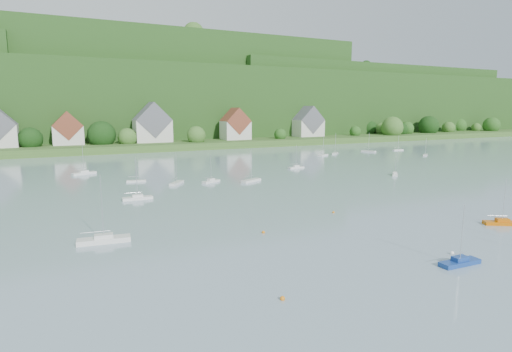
{
  "coord_description": "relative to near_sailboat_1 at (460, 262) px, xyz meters",
  "views": [
    {
      "loc": [
        -35.0,
        -1.3,
        17.81
      ],
      "look_at": [
        2.18,
        75.0,
        4.0
      ],
      "focal_mm": 28.93,
      "sensor_mm": 36.0,
      "label": 1
    }
  ],
  "objects": [
    {
      "name": "near_sailboat_6",
      "position": [
        -36.09,
        26.57,
        0.06
      ],
      "size": [
        7.05,
        2.71,
        9.27
      ],
      "rotation": [
        0.0,
        0.0,
        -0.12
      ],
      "color": "silver",
      "rests_on": "ground"
    },
    {
      "name": "mooring_buoy_3",
      "position": [
        -14.8,
        20.98,
        -0.41
      ],
      "size": [
        0.46,
        0.46,
        0.46
      ],
      "primitive_type": "sphere",
      "color": "orange",
      "rests_on": "ground"
    },
    {
      "name": "near_sailboat_1",
      "position": [
        0.0,
        0.0,
        0.0
      ],
      "size": [
        5.34,
        1.69,
        7.14
      ],
      "rotation": [
        0.0,
        0.0,
        -0.04
      ],
      "color": "navy",
      "rests_on": "ground"
    },
    {
      "name": "far_shore_strip",
      "position": [
        -6.06,
        170.84,
        1.09
      ],
      "size": [
        600.0,
        60.0,
        3.0
      ],
      "primitive_type": "cube",
      "color": "#315620",
      "rests_on": "ground"
    },
    {
      "name": "mooring_buoy_1",
      "position": [
        2.26,
        2.85,
        -0.41
      ],
      "size": [
        0.51,
        0.51,
        0.51
      ],
      "primitive_type": "sphere",
      "color": "white",
      "rests_on": "ground"
    },
    {
      "name": "mooring_buoy_5",
      "position": [
        -22.81,
        1.28,
        -0.41
      ],
      "size": [
        0.49,
        0.49,
        0.49
      ],
      "primitive_type": "sphere",
      "color": "orange",
      "rests_on": "ground"
    },
    {
      "name": "far_sailboat_cluster",
      "position": [
        -0.69,
        85.1,
        -0.04
      ],
      "size": [
        196.22,
        71.38,
        8.71
      ],
      "color": "silver",
      "rests_on": "ground"
    },
    {
      "name": "forested_ridge",
      "position": [
        -5.66,
        239.41,
        22.48
      ],
      "size": [
        620.0,
        181.22,
        69.89
      ],
      "color": "#1B3D13",
      "rests_on": "ground"
    },
    {
      "name": "village_building_3",
      "position": [
        38.94,
        156.84,
        9.02
      ],
      "size": [
        13.0,
        10.4,
        15.5
      ],
      "color": "beige",
      "rests_on": "far_shore_strip"
    },
    {
      "name": "village_building_4",
      "position": [
        83.94,
        160.84,
        9.18
      ],
      "size": [
        15.0,
        10.4,
        16.5
      ],
      "color": "beige",
      "rests_on": "far_shore_strip"
    },
    {
      "name": "village_building_2",
      "position": [
        -1.06,
        158.84,
        9.86
      ],
      "size": [
        16.0,
        11.44,
        18.0
      ],
      "color": "beige",
      "rests_on": "far_shore_strip"
    },
    {
      "name": "mooring_buoy_2",
      "position": [
        1.53,
        26.2,
        -0.41
      ],
      "size": [
        0.4,
        0.4,
        0.4
      ],
      "primitive_type": "sphere",
      "color": "orange",
      "rests_on": "ground"
    },
    {
      "name": "near_sailboat_5",
      "position": [
        20.62,
        8.57,
        0.0
      ],
      "size": [
        5.39,
        4.07,
        7.27
      ],
      "rotation": [
        0.0,
        0.0,
        -0.54
      ],
      "color": "#C65B05",
      "rests_on": "ground"
    },
    {
      "name": "village_building_1",
      "position": [
        -36.06,
        159.84,
        8.34
      ],
      "size": [
        12.0,
        9.36,
        14.0
      ],
      "color": "beige",
      "rests_on": "far_shore_strip"
    }
  ]
}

